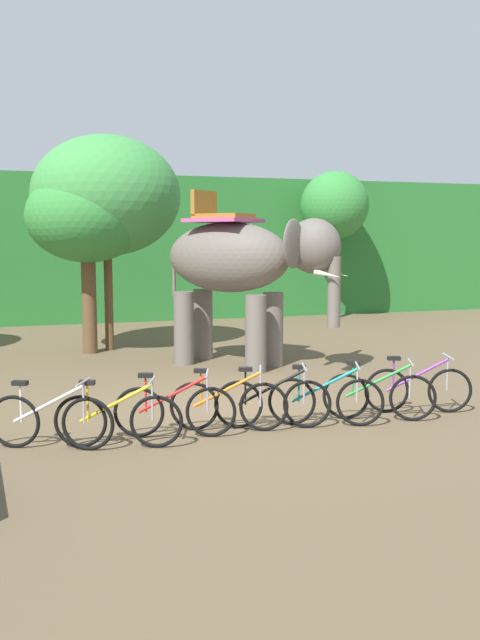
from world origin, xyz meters
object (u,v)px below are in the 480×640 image
Objects in this scene: elephant at (241,264)px; bike_teal at (326,400)px; bike_white at (50,420)px; tree_center at (335,206)px; tree_right at (106,196)px; bike_green at (379,395)px; bike_black at (273,402)px; bike_purple at (418,389)px; bike_red at (175,410)px; bike_yellow at (118,419)px; tree_far_left at (87,218)px; bike_orange at (229,404)px.

elephant reaches higher than bike_teal.
elephant is 2.39× the size of bike_white.
tree_center reaches higher than elephant.
tree_right reaches higher than bike_green.
bike_teal is at bearing -1.14° from bike_white.
bike_teal is (0.79, -0.11, 0.00)m from bike_black.
bike_black is (-6.84, -12.19, -3.46)m from tree_center.
bike_purple is (0.81, 0.20, 0.00)m from bike_green.
bike_red and bike_green have the same top height.
tree_right is at bearing 105.14° from bike_teal.
tree_center reaches higher than bike_red.
bike_yellow is 3.97m from bike_green.
bike_green is (4.81, -0.05, 0.00)m from bike_white.
tree_far_left is 4.18m from elephant.
tree_center is 1.33× the size of elephant.
tree_far_left is 0.79m from tree_right.
tree_center reaches higher than bike_purple.
bike_teal is 1.02× the size of bike_green.
tree_right reaches higher than bike_black.
bike_white is at bearing 178.86° from bike_teal.
elephant is 2.29× the size of bike_black.
bike_green is (3.96, 0.17, 0.00)m from bike_yellow.
bike_yellow is (-0.91, -8.07, -3.38)m from tree_right.
tree_center is 3.04× the size of bike_black.
bike_yellow is (-0.41, -7.77, -2.84)m from tree_far_left.
bike_red is (-2.52, -4.71, -1.82)m from elephant.
bike_green is at bearing -112.75° from tree_center.
elephant reaches higher than bike_green.
bike_teal is (-6.05, -12.30, -3.46)m from tree_center.
bike_black is at bearing -76.15° from tree_far_left.
elephant is at bearing 86.73° from bike_teal.
bike_black is at bearing -0.16° from bike_red.
tree_center is 3.09× the size of bike_orange.
elephant is 5.16m from bike_teal.
tree_far_left reaches higher than bike_white.
bike_purple is at bearing 0.95° from bike_orange.
tree_center is 15.14m from bike_red.
elephant reaches higher than bike_black.
bike_yellow is at bearing -93.03° from tree_far_left.
tree_far_left is at bearing 93.07° from bike_red.
bike_yellow is at bearing -168.82° from bike_orange.
bike_red is 1.01× the size of bike_orange.
bike_yellow is at bearing -123.90° from elephant.
bike_green is (2.34, -0.15, 0.00)m from bike_orange.
bike_green is at bearing -2.59° from bike_black.
tree_far_left is 8.07m from bike_orange.
tree_far_left reaches higher than bike_green.
bike_black is at bearing 6.18° from bike_yellow.
elephant reaches higher than bike_orange.
elephant is at bearing 107.40° from bike_purple.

